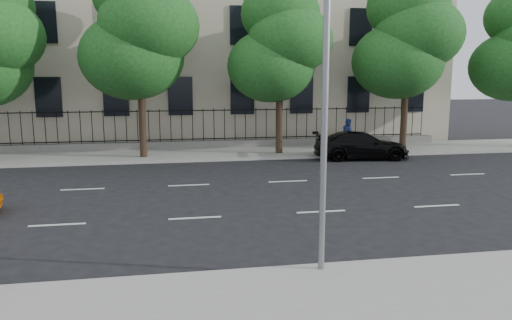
# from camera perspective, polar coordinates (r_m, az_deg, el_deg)

# --- Properties ---
(ground) EXTENTS (120.00, 120.00, 0.00)m
(ground) POSITION_cam_1_polar(r_m,az_deg,el_deg) (13.05, -6.39, -9.74)
(ground) COLOR black
(ground) RESTS_ON ground
(near_sidewalk) EXTENTS (60.00, 4.00, 0.15)m
(near_sidewalk) POSITION_cam_1_polar(r_m,az_deg,el_deg) (9.36, -4.77, -17.59)
(near_sidewalk) COLOR gray
(near_sidewalk) RESTS_ON ground
(far_sidewalk) EXTENTS (60.00, 4.00, 0.15)m
(far_sidewalk) POSITION_cam_1_polar(r_m,az_deg,el_deg) (26.63, -8.31, 0.64)
(far_sidewalk) COLOR gray
(far_sidewalk) RESTS_ON ground
(lane_markings) EXTENTS (49.60, 4.62, 0.01)m
(lane_markings) POSITION_cam_1_polar(r_m,az_deg,el_deg) (17.59, -7.38, -4.49)
(lane_markings) COLOR silver
(lane_markings) RESTS_ON ground
(masonry_building) EXTENTS (34.60, 12.11, 18.50)m
(masonry_building) POSITION_cam_1_polar(r_m,az_deg,el_deg) (35.51, -9.16, 17.46)
(masonry_building) COLOR beige
(masonry_building) RESTS_ON ground
(iron_fence) EXTENTS (30.00, 0.50, 2.20)m
(iron_fence) POSITION_cam_1_polar(r_m,az_deg,el_deg) (28.22, -8.45, 2.35)
(iron_fence) COLOR slate
(iron_fence) RESTS_ON far_sidewalk
(street_light) EXTENTS (0.25, 3.32, 8.05)m
(street_light) POSITION_cam_1_polar(r_m,az_deg,el_deg) (10.99, 7.19, 13.84)
(street_light) COLOR slate
(street_light) RESTS_ON near_sidewalk
(tree_c) EXTENTS (5.89, 5.50, 9.80)m
(tree_c) POSITION_cam_1_polar(r_m,az_deg,el_deg) (25.73, -13.15, 14.32)
(tree_c) COLOR #382619
(tree_c) RESTS_ON far_sidewalk
(tree_d) EXTENTS (5.34, 4.94, 8.84)m
(tree_d) POSITION_cam_1_polar(r_m,az_deg,el_deg) (26.29, 2.74, 13.22)
(tree_d) COLOR #382619
(tree_d) RESTS_ON far_sidewalk
(tree_e) EXTENTS (5.71, 5.31, 9.46)m
(tree_e) POSITION_cam_1_polar(r_m,az_deg,el_deg) (28.66, 16.92, 13.27)
(tree_e) COLOR #382619
(tree_e) RESTS_ON far_sidewalk
(black_sedan) EXTENTS (4.98, 2.47, 1.39)m
(black_sedan) POSITION_cam_1_polar(r_m,az_deg,el_deg) (25.90, 11.95, 1.65)
(black_sedan) COLOR black
(black_sedan) RESTS_ON ground
(pedestrian_far) EXTENTS (0.64, 0.81, 1.65)m
(pedestrian_far) POSITION_cam_1_polar(r_m,az_deg,el_deg) (28.56, 10.49, 3.05)
(pedestrian_far) COLOR navy
(pedestrian_far) RESTS_ON far_sidewalk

